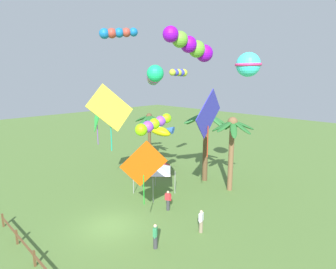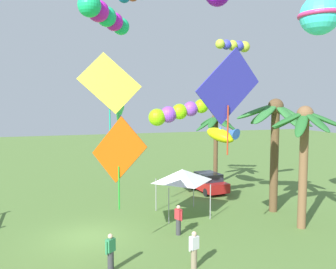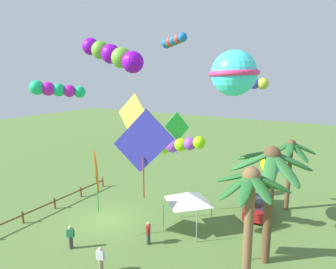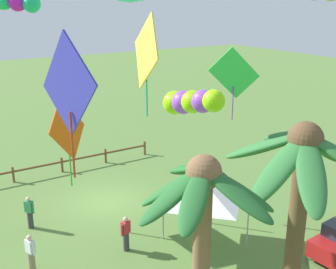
% 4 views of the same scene
% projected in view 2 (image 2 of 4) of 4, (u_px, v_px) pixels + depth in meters
% --- Properties ---
extents(ground_plane, '(120.00, 120.00, 0.00)m').
position_uv_depth(ground_plane, '(88.00, 237.00, 18.57)').
color(ground_plane, '#567A38').
extents(palm_tree_0, '(3.54, 3.84, 6.76)m').
position_uv_depth(palm_tree_0, '(305.00, 137.00, 19.46)').
color(palm_tree_0, brown).
rests_on(palm_tree_0, ground).
extents(palm_tree_1, '(4.09, 3.85, 6.02)m').
position_uv_depth(palm_tree_1, '(216.00, 128.00, 30.33)').
color(palm_tree_1, brown).
rests_on(palm_tree_1, ground).
extents(palm_tree_2, '(4.55, 4.70, 7.18)m').
position_uv_depth(palm_tree_2, '(275.00, 126.00, 22.47)').
color(palm_tree_2, brown).
rests_on(palm_tree_2, ground).
extents(parked_car_0, '(4.04, 2.06, 1.51)m').
position_uv_depth(parked_car_0, '(207.00, 182.00, 27.88)').
color(parked_car_0, '#A51919').
rests_on(parked_car_0, ground).
extents(spectator_0, '(0.34, 0.53, 1.59)m').
position_uv_depth(spectator_0, '(194.00, 249.00, 15.01)').
color(spectator_0, gray).
rests_on(spectator_0, ground).
extents(spectator_1, '(0.41, 0.46, 1.59)m').
position_uv_depth(spectator_1, '(111.00, 252.00, 14.74)').
color(spectator_1, '#38383D').
rests_on(spectator_1, ground).
extents(spectator_2, '(0.52, 0.36, 1.59)m').
position_uv_depth(spectator_2, '(178.00, 220.00, 18.81)').
color(spectator_2, '#38383D').
rests_on(spectator_2, ground).
extents(festival_tent, '(2.86, 2.86, 2.85)m').
position_uv_depth(festival_tent, '(182.00, 175.00, 22.03)').
color(festival_tent, '#9E9EA3').
rests_on(festival_tent, ground).
extents(kite_tube_0, '(1.00, 3.66, 1.56)m').
position_uv_depth(kite_tube_0, '(177.00, 112.00, 21.06)').
color(kite_tube_0, '#95F110').
extents(kite_diamond_1, '(2.34, 2.13, 4.34)m').
position_uv_depth(kite_diamond_1, '(119.00, 151.00, 16.39)').
color(kite_diamond_1, '#DA500B').
extents(kite_diamond_3, '(0.61, 3.47, 4.88)m').
position_uv_depth(kite_diamond_3, '(228.00, 88.00, 16.28)').
color(kite_diamond_3, '#3432B4').
extents(kite_diamond_4, '(1.01, 3.50, 4.90)m').
position_uv_depth(kite_diamond_4, '(109.00, 84.00, 19.88)').
color(kite_diamond_4, yellow).
extents(kite_fish_5, '(3.21, 2.19, 1.51)m').
position_uv_depth(kite_fish_5, '(222.00, 135.00, 27.18)').
color(kite_fish_5, '#D2E00E').
extents(kite_tube_6, '(1.08, 2.62, 0.72)m').
position_uv_depth(kite_tube_6, '(234.00, 46.00, 23.02)').
color(kite_tube_6, '#B7C733').
extents(kite_tube_7, '(2.57, 2.24, 1.06)m').
position_uv_depth(kite_tube_7, '(104.00, 15.00, 13.67)').
color(kite_tube_7, '#19C975').
extents(kite_ball_8, '(2.21, 2.21, 1.91)m').
position_uv_depth(kite_ball_8, '(320.00, 15.00, 17.30)').
color(kite_ball_8, '#3FEEEF').
extents(kite_diamond_9, '(2.51, 1.08, 3.74)m').
position_uv_depth(kite_diamond_9, '(120.00, 106.00, 24.41)').
color(kite_diamond_9, '#32E14D').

